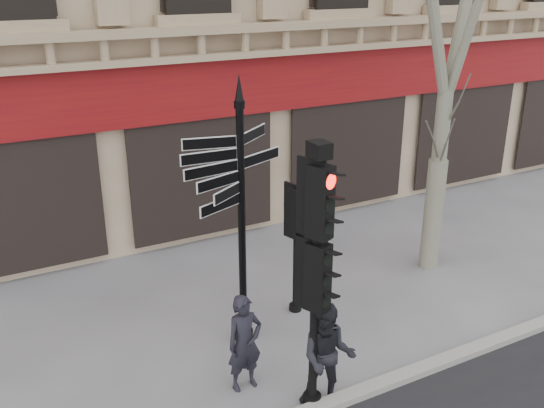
{
  "coord_description": "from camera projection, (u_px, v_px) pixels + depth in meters",
  "views": [
    {
      "loc": [
        -4.78,
        -7.35,
        6.01
      ],
      "look_at": [
        -0.52,
        0.6,
        2.51
      ],
      "focal_mm": 40.0,
      "sensor_mm": 36.0,
      "label": 1
    }
  ],
  "objects": [
    {
      "name": "ground",
      "position": [
        315.0,
        347.0,
        10.32
      ],
      "size": [
        80.0,
        80.0,
        0.0
      ],
      "primitive_type": "plane",
      "color": "#5C5C61",
      "rests_on": "ground"
    },
    {
      "name": "pedestrian_b",
      "position": [
        328.0,
        356.0,
        8.67
      ],
      "size": [
        1.02,
        0.97,
        1.66
      ],
      "primitive_type": "imported",
      "rotation": [
        0.0,
        0.0,
        -0.59
      ],
      "color": "black",
      "rests_on": "ground"
    },
    {
      "name": "kerb",
      "position": [
        365.0,
        391.0,
        9.15
      ],
      "size": [
        80.0,
        0.25,
        0.12
      ],
      "primitive_type": "cube",
      "color": "gray",
      "rests_on": "ground"
    },
    {
      "name": "traffic_signal_secondary",
      "position": [
        296.0,
        227.0,
        10.82
      ],
      "size": [
        0.47,
        0.39,
        2.45
      ],
      "rotation": [
        0.0,
        0.0,
        0.26
      ],
      "color": "black",
      "rests_on": "ground"
    },
    {
      "name": "traffic_signal_main",
      "position": [
        316.0,
        249.0,
        8.07
      ],
      "size": [
        0.53,
        0.46,
        4.01
      ],
      "rotation": [
        0.0,
        0.0,
        0.39
      ],
      "color": "black",
      "rests_on": "ground"
    },
    {
      "name": "fingerpost",
      "position": [
        241.0,
        171.0,
        9.44
      ],
      "size": [
        2.27,
        2.27,
        4.58
      ],
      "rotation": [
        0.0,
        0.0,
        0.2
      ],
      "color": "black",
      "rests_on": "ground"
    },
    {
      "name": "pedestrian_a",
      "position": [
        245.0,
        343.0,
        9.07
      ],
      "size": [
        0.59,
        0.4,
        1.56
      ],
      "primitive_type": "imported",
      "rotation": [
        0.0,
        0.0,
        0.04
      ],
      "color": "black",
      "rests_on": "ground"
    }
  ]
}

